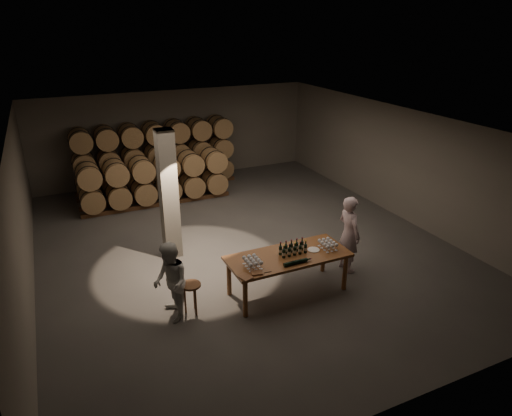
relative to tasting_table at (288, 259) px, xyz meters
name	(u,v)px	position (x,y,z in m)	size (l,w,h in m)	color
room	(169,195)	(-1.80, 2.70, 0.80)	(12.00, 12.00, 12.00)	#4F4C4A
tasting_table	(288,259)	(0.00, 0.00, 0.00)	(2.60, 1.10, 0.90)	brown
barrel_stack_back	(156,155)	(-0.96, 7.70, 0.40)	(5.48, 0.95, 2.31)	brown
barrel_stack_front	(155,179)	(-1.35, 6.30, 0.03)	(4.70, 0.95, 1.57)	brown
bottle_cluster	(293,249)	(0.12, 0.02, 0.21)	(0.59, 0.22, 0.30)	black
lying_bottles	(296,262)	(-0.04, -0.40, 0.15)	(0.63, 0.08, 0.08)	black
glass_cluster_left	(253,261)	(-0.88, -0.11, 0.24)	(0.31, 0.42, 0.19)	silver
glass_cluster_right	(328,243)	(0.93, -0.08, 0.23)	(0.30, 0.41, 0.17)	silver
plate	(314,250)	(0.60, -0.03, 0.11)	(0.26, 0.26, 0.01)	white
notebook_near	(257,273)	(-0.91, -0.39, 0.12)	(0.22, 0.18, 0.03)	brown
notebook_corner	(245,277)	(-1.18, -0.44, 0.12)	(0.21, 0.26, 0.02)	brown
pen	(268,272)	(-0.70, -0.45, 0.11)	(0.01, 0.01, 0.15)	black
stool	(191,289)	(-2.10, 0.14, -0.25)	(0.40, 0.40, 0.66)	brown
person_man	(349,234)	(1.73, 0.27, 0.13)	(0.67, 0.44, 1.84)	beige
person_woman	(171,282)	(-2.50, 0.14, 0.02)	(0.79, 0.61, 1.62)	silver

